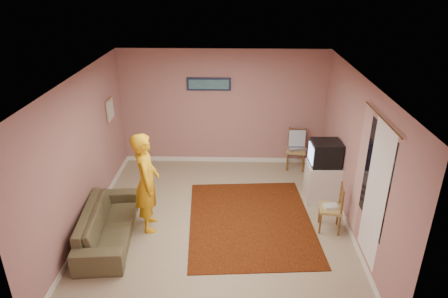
{
  "coord_description": "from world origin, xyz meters",
  "views": [
    {
      "loc": [
        0.27,
        -5.88,
        4.1
      ],
      "look_at": [
        0.08,
        0.6,
        1.17
      ],
      "focal_mm": 32.0,
      "sensor_mm": 36.0,
      "label": 1
    }
  ],
  "objects_px": {
    "chair_a": "(297,146)",
    "chair_b": "(331,203)",
    "sofa": "(108,224)",
    "tv_cabinet": "(322,182)",
    "crt_tv": "(325,153)",
    "person": "(147,182)"
  },
  "relations": [
    {
      "from": "chair_a",
      "to": "chair_b",
      "type": "distance_m",
      "value": 2.33
    },
    {
      "from": "crt_tv",
      "to": "chair_a",
      "type": "distance_m",
      "value": 1.46
    },
    {
      "from": "chair_a",
      "to": "sofa",
      "type": "bearing_deg",
      "value": -132.71
    },
    {
      "from": "chair_b",
      "to": "person",
      "type": "distance_m",
      "value": 3.11
    },
    {
      "from": "chair_b",
      "to": "chair_a",
      "type": "bearing_deg",
      "value": -164.77
    },
    {
      "from": "chair_a",
      "to": "person",
      "type": "distance_m",
      "value": 3.67
    },
    {
      "from": "crt_tv",
      "to": "person",
      "type": "bearing_deg",
      "value": -164.78
    },
    {
      "from": "tv_cabinet",
      "to": "crt_tv",
      "type": "height_order",
      "value": "crt_tv"
    },
    {
      "from": "tv_cabinet",
      "to": "person",
      "type": "distance_m",
      "value": 3.32
    },
    {
      "from": "chair_a",
      "to": "sofa",
      "type": "height_order",
      "value": "chair_a"
    },
    {
      "from": "crt_tv",
      "to": "person",
      "type": "height_order",
      "value": "person"
    },
    {
      "from": "crt_tv",
      "to": "person",
      "type": "relative_size",
      "value": 0.32
    },
    {
      "from": "crt_tv",
      "to": "person",
      "type": "xyz_separation_m",
      "value": [
        -3.13,
        -0.97,
        -0.13
      ]
    },
    {
      "from": "crt_tv",
      "to": "sofa",
      "type": "distance_m",
      "value": 4.04
    },
    {
      "from": "tv_cabinet",
      "to": "person",
      "type": "height_order",
      "value": "person"
    },
    {
      "from": "tv_cabinet",
      "to": "chair_b",
      "type": "xyz_separation_m",
      "value": [
        -0.05,
        -0.96,
        0.14
      ]
    },
    {
      "from": "person",
      "to": "chair_b",
      "type": "bearing_deg",
      "value": -100.67
    },
    {
      "from": "crt_tv",
      "to": "chair_b",
      "type": "relative_size",
      "value": 1.2
    },
    {
      "from": "tv_cabinet",
      "to": "crt_tv",
      "type": "xyz_separation_m",
      "value": [
        -0.01,
        -0.0,
        0.62
      ]
    },
    {
      "from": "chair_a",
      "to": "chair_b",
      "type": "xyz_separation_m",
      "value": [
        0.27,
        -2.31,
        -0.03
      ]
    },
    {
      "from": "chair_a",
      "to": "chair_b",
      "type": "relative_size",
      "value": 1.05
    },
    {
      "from": "tv_cabinet",
      "to": "sofa",
      "type": "height_order",
      "value": "tv_cabinet"
    }
  ]
}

